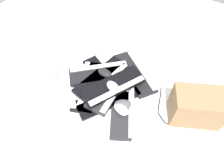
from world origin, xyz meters
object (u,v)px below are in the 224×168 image
at_px(mouse_3, 151,108).
at_px(keyboard_1, 123,108).
at_px(keyboard_4, 89,85).
at_px(keyboard_8, 102,78).
at_px(mouse_4, 121,109).
at_px(mouse_5, 105,73).
at_px(keyboard_2, 135,73).
at_px(mouse_2, 114,87).
at_px(keyboard_6, 111,87).
at_px(mouse_0, 123,104).
at_px(keyboard_5, 100,73).
at_px(mouse_6, 54,73).
at_px(keyboard_0, 108,98).
at_px(mouse_1, 121,109).
at_px(keyboard_3, 106,76).
at_px(cardboard_box, 197,107).
at_px(keyboard_7, 113,86).
at_px(mouse_7, 140,143).

bearing_deg(mouse_3, keyboard_1, -147.22).
relative_size(keyboard_1, keyboard_4, 0.99).
relative_size(keyboard_8, mouse_4, 4.19).
bearing_deg(mouse_5, keyboard_8, 78.84).
xyz_separation_m(keyboard_2, mouse_2, (0.26, -0.04, 0.10)).
distance_m(keyboard_6, mouse_0, 0.16).
bearing_deg(keyboard_4, keyboard_5, 168.48).
bearing_deg(keyboard_5, keyboard_2, 126.87).
height_order(keyboard_1, mouse_5, mouse_5).
xyz_separation_m(keyboard_1, mouse_6, (-0.00, -0.59, 0.01)).
distance_m(keyboard_0, mouse_1, 0.14).
xyz_separation_m(keyboard_4, mouse_4, (0.07, 0.31, 0.04)).
xyz_separation_m(keyboard_0, mouse_6, (0.01, -0.46, 0.01)).
bearing_deg(keyboard_2, keyboard_1, 12.39).
bearing_deg(mouse_6, mouse_0, -88.28).
bearing_deg(keyboard_1, keyboard_6, -120.73).
height_order(mouse_4, mouse_5, mouse_5).
relative_size(keyboard_3, keyboard_6, 1.04).
bearing_deg(mouse_5, cardboard_box, -172.18).
relative_size(keyboard_4, keyboard_5, 1.08).
xyz_separation_m(keyboard_2, mouse_4, (0.35, 0.07, 0.04)).
xyz_separation_m(keyboard_6, keyboard_7, (0.00, 0.02, 0.03)).
height_order(keyboard_5, mouse_4, mouse_4).
bearing_deg(keyboard_6, keyboard_0, 16.73).
relative_size(keyboard_1, cardboard_box, 1.51).
relative_size(keyboard_2, mouse_1, 4.01).
distance_m(mouse_0, mouse_3, 0.19).
relative_size(keyboard_5, keyboard_6, 0.97).
height_order(mouse_1, mouse_3, mouse_1).
bearing_deg(keyboard_5, mouse_2, 59.88).
relative_size(keyboard_5, mouse_2, 3.91).
height_order(keyboard_4, keyboard_6, keyboard_6).
distance_m(keyboard_3, mouse_6, 0.39).
distance_m(mouse_3, mouse_6, 0.75).
xyz_separation_m(keyboard_6, keyboard_8, (-0.03, -0.09, 0.00)).
relative_size(keyboard_3, mouse_7, 4.19).
bearing_deg(keyboard_0, keyboard_7, 178.75).
bearing_deg(mouse_1, cardboard_box, 56.58).
relative_size(mouse_4, mouse_6, 1.00).
bearing_deg(mouse_0, mouse_7, 111.16).
bearing_deg(keyboard_4, keyboard_2, 139.45).
bearing_deg(mouse_2, keyboard_0, -93.93).
distance_m(mouse_2, mouse_4, 0.15).
xyz_separation_m(keyboard_3, keyboard_4, (0.14, -0.06, 0.00)).
bearing_deg(keyboard_2, cardboard_box, 73.93).
height_order(keyboard_5, mouse_1, mouse_1).
xyz_separation_m(keyboard_4, mouse_2, (-0.02, 0.20, 0.10)).
bearing_deg(keyboard_0, keyboard_6, -163.27).
height_order(mouse_3, mouse_7, same).
relative_size(keyboard_1, keyboard_6, 1.03).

